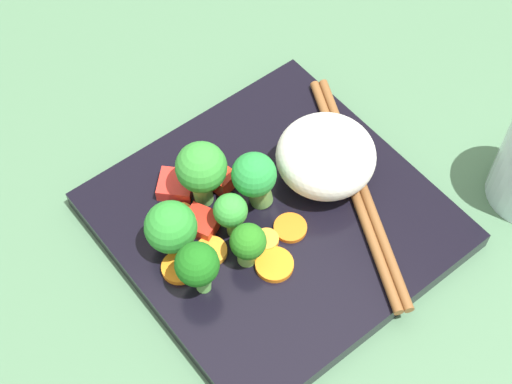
{
  "coord_description": "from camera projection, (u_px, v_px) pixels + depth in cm",
  "views": [
    {
      "loc": [
        24.17,
        25.02,
        56.41
      ],
      "look_at": [
        0.55,
        -1.72,
        3.72
      ],
      "focal_mm": 53.68,
      "sensor_mm": 36.0,
      "label": 1
    }
  ],
  "objects": [
    {
      "name": "broccoli_floret_1",
      "position": [
        230.0,
        212.0,
        0.61
      ],
      "size": [
        2.84,
        2.84,
        4.46
      ],
      "color": "#539138",
      "rests_on": "square_plate"
    },
    {
      "name": "pepper_chunk_0",
      "position": [
        176.0,
        185.0,
        0.66
      ],
      "size": [
        4.09,
        4.09,
        1.2
      ],
      "primitive_type": "cube",
      "rotation": [
        0.0,
        0.0,
        0.72
      ],
      "color": "red",
      "rests_on": "square_plate"
    },
    {
      "name": "pepper_chunk_1",
      "position": [
        219.0,
        178.0,
        0.66
      ],
      "size": [
        2.36,
        2.94,
        1.8
      ],
      "primitive_type": "cube",
      "rotation": [
        0.0,
        0.0,
        4.87
      ],
      "color": "red",
      "rests_on": "square_plate"
    },
    {
      "name": "pepper_chunk_3",
      "position": [
        201.0,
        223.0,
        0.63
      ],
      "size": [
        3.38,
        3.49,
        1.37
      ],
      "primitive_type": "cube",
      "rotation": [
        0.0,
        0.0,
        1.97
      ],
      "color": "red",
      "rests_on": "square_plate"
    },
    {
      "name": "broccoli_floret_3",
      "position": [
        201.0,
        169.0,
        0.62
      ],
      "size": [
        4.31,
        4.31,
        6.45
      ],
      "color": "#62A348",
      "rests_on": "square_plate"
    },
    {
      "name": "square_plate",
      "position": [
        274.0,
        220.0,
        0.65
      ],
      "size": [
        26.98,
        26.98,
        1.72
      ],
      "primitive_type": "cube",
      "rotation": [
        0.0,
        0.0,
        -0.05
      ],
      "color": "black",
      "rests_on": "ground_plane"
    },
    {
      "name": "carrot_slice_3",
      "position": [
        274.0,
        265.0,
        0.62
      ],
      "size": [
        4.04,
        4.04,
        0.51
      ],
      "primitive_type": "cylinder",
      "rotation": [
        0.0,
        0.0,
        1.92
      ],
      "color": "orange",
      "rests_on": "square_plate"
    },
    {
      "name": "carrot_slice_0",
      "position": [
        181.0,
        214.0,
        0.64
      ],
      "size": [
        2.9,
        2.9,
        0.49
      ],
      "primitive_type": "cylinder",
      "rotation": [
        0.0,
        0.0,
        4.14
      ],
      "color": "orange",
      "rests_on": "square_plate"
    },
    {
      "name": "rice_mound",
      "position": [
        326.0,
        156.0,
        0.64
      ],
      "size": [
        11.82,
        11.81,
        6.17
      ],
      "primitive_type": "ellipsoid",
      "rotation": [
        0.0,
        0.0,
        2.37
      ],
      "color": "white",
      "rests_on": "square_plate"
    },
    {
      "name": "carrot_slice_1",
      "position": [
        211.0,
        251.0,
        0.62
      ],
      "size": [
        3.08,
        3.08,
        0.53
      ],
      "primitive_type": "cylinder",
      "rotation": [
        0.0,
        0.0,
        4.89
      ],
      "color": "orange",
      "rests_on": "square_plate"
    },
    {
      "name": "broccoli_floret_0",
      "position": [
        171.0,
        227.0,
        0.6
      ],
      "size": [
        4.27,
        4.27,
        5.42
      ],
      "color": "#589E49",
      "rests_on": "square_plate"
    },
    {
      "name": "carrot_slice_5",
      "position": [
        289.0,
        228.0,
        0.64
      ],
      "size": [
        3.97,
        3.97,
        0.43
      ],
      "primitive_type": "cylinder",
      "rotation": [
        0.0,
        0.0,
        3.92
      ],
      "color": "orange",
      "rests_on": "square_plate"
    },
    {
      "name": "broccoli_floret_2",
      "position": [
        198.0,
        265.0,
        0.58
      ],
      "size": [
        3.5,
        3.5,
        5.39
      ],
      "color": "#62B152",
      "rests_on": "square_plate"
    },
    {
      "name": "broccoli_floret_5",
      "position": [
        248.0,
        243.0,
        0.6
      ],
      "size": [
        2.97,
        2.97,
        4.27
      ],
      "color": "#75B04B",
      "rests_on": "square_plate"
    },
    {
      "name": "broccoli_floret_4",
      "position": [
        254.0,
        178.0,
        0.62
      ],
      "size": [
        3.76,
        3.76,
        6.19
      ],
      "color": "#5E8F44",
      "rests_on": "square_plate"
    },
    {
      "name": "carrot_slice_4",
      "position": [
        179.0,
        268.0,
        0.62
      ],
      "size": [
        3.83,
        3.83,
        0.53
      ],
      "primitive_type": "cylinder",
      "rotation": [
        0.0,
        0.0,
        5.88
      ],
      "color": "orange",
      "rests_on": "square_plate"
    },
    {
      "name": "carrot_slice_2",
      "position": [
        267.0,
        240.0,
        0.63
      ],
      "size": [
        2.87,
        2.87,
        0.61
      ],
      "primitive_type": "cylinder",
      "rotation": [
        0.0,
        0.0,
        3.89
      ],
      "color": "orange",
      "rests_on": "square_plate"
    },
    {
      "name": "ground_plane",
      "position": [
        274.0,
        231.0,
        0.67
      ],
      "size": [
        110.0,
        110.0,
        2.0
      ],
      "primitive_type": "cube",
      "color": "#466D4C"
    },
    {
      "name": "chopstick_pair",
      "position": [
        357.0,
        186.0,
        0.66
      ],
      "size": [
        13.02,
        22.24,
        0.84
      ],
      "rotation": [
        0.0,
        0.0,
        4.22
      ],
      "color": "brown",
      "rests_on": "square_plate"
    }
  ]
}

